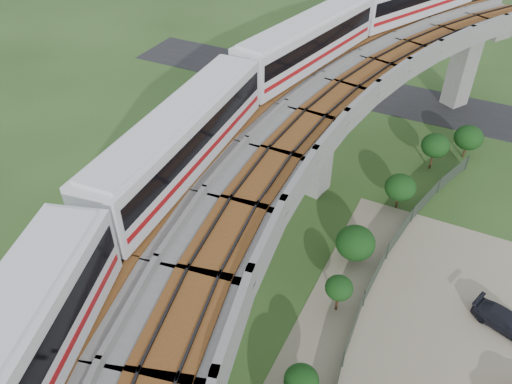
# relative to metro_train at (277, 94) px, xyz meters

# --- Properties ---
(ground) EXTENTS (160.00, 160.00, 0.00)m
(ground) POSITION_rel_metro_train_xyz_m (-0.43, -3.15, -12.31)
(ground) COLOR #2B481C
(ground) RESTS_ON ground
(dirt_lot) EXTENTS (18.00, 26.00, 0.04)m
(dirt_lot) POSITION_rel_metro_train_xyz_m (13.57, -5.15, -12.29)
(dirt_lot) COLOR gray
(dirt_lot) RESTS_ON ground
(asphalt_road) EXTENTS (60.00, 8.00, 0.03)m
(asphalt_road) POSITION_rel_metro_train_xyz_m (-0.43, 26.85, -12.29)
(asphalt_road) COLOR #232326
(asphalt_road) RESTS_ON ground
(viaduct) EXTENTS (19.58, 73.98, 11.40)m
(viaduct) POSITION_rel_metro_train_xyz_m (3.41, -3.15, -3.26)
(viaduct) COLOR #99968E
(viaduct) RESTS_ON ground
(metro_train) EXTENTS (12.11, 61.24, 3.64)m
(metro_train) POSITION_rel_metro_train_xyz_m (0.00, 0.00, 0.00)
(metro_train) COLOR white
(metro_train) RESTS_ON ground
(fence) EXTENTS (3.87, 38.73, 1.50)m
(fence) POSITION_rel_metro_train_xyz_m (9.32, -3.15, -11.56)
(fence) COLOR #2D382D
(fence) RESTS_ON ground
(tree_0) EXTENTS (2.62, 2.62, 3.22)m
(tree_0) POSITION_rel_metro_train_xyz_m (11.29, 18.20, -10.20)
(tree_0) COLOR #382314
(tree_0) RESTS_ON ground
(tree_1) EXTENTS (2.46, 2.46, 3.54)m
(tree_1) POSITION_rel_metro_train_xyz_m (8.85, 14.86, -9.82)
(tree_1) COLOR #382314
(tree_1) RESTS_ON ground
(tree_2) EXTENTS (2.49, 2.49, 3.14)m
(tree_2) POSITION_rel_metro_train_xyz_m (7.48, 8.01, -10.23)
(tree_2) COLOR #382314
(tree_2) RESTS_ON ground
(tree_3) EXTENTS (2.83, 2.83, 2.99)m
(tree_3) POSITION_rel_metro_train_xyz_m (6.14, 0.58, -10.53)
(tree_3) COLOR #382314
(tree_3) RESTS_ON ground
(tree_4) EXTENTS (1.81, 1.81, 2.91)m
(tree_4) POSITION_rel_metro_train_xyz_m (6.53, -4.19, -10.19)
(tree_4) COLOR #382314
(tree_4) RESTS_ON ground
(tree_5) EXTENTS (1.94, 1.94, 2.76)m
(tree_5) POSITION_rel_metro_train_xyz_m (6.81, -11.11, -10.38)
(tree_5) COLOR #382314
(tree_5) RESTS_ON ground
(car_dark) EXTENTS (4.47, 2.97, 1.20)m
(car_dark) POSITION_rel_metro_train_xyz_m (16.58, -0.78, -11.67)
(car_dark) COLOR black
(car_dark) RESTS_ON dirt_lot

